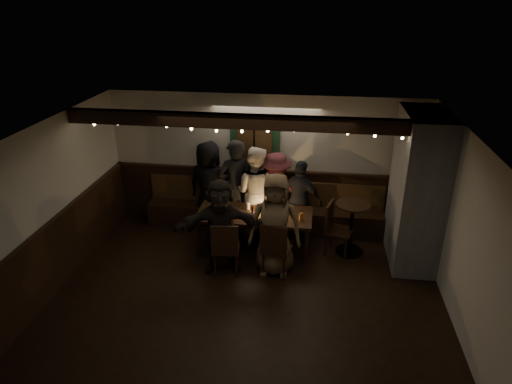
# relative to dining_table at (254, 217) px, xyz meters

# --- Properties ---
(room) EXTENTS (6.02, 5.01, 2.62)m
(room) POSITION_rel_dining_table_xyz_m (1.13, 0.02, 0.41)
(room) COLOR black
(room) RESTS_ON ground
(dining_table) EXTENTS (2.03, 0.87, 0.88)m
(dining_table) POSITION_rel_dining_table_xyz_m (0.00, 0.00, 0.00)
(dining_table) COLOR black
(dining_table) RESTS_ON ground
(chair_near_left) EXTENTS (0.48, 0.48, 0.96)m
(chair_near_left) POSITION_rel_dining_table_xyz_m (-0.35, -0.86, -0.12)
(chair_near_left) COLOR black
(chair_near_left) RESTS_ON ground
(chair_near_right) EXTENTS (0.52, 0.52, 0.98)m
(chair_near_right) POSITION_rel_dining_table_xyz_m (0.45, -0.80, -0.11)
(chair_near_right) COLOR black
(chair_near_right) RESTS_ON ground
(chair_end) EXTENTS (0.54, 0.54, 0.96)m
(chair_end) POSITION_rel_dining_table_xyz_m (1.41, 0.09, -0.12)
(chair_end) COLOR black
(chair_end) RESTS_ON ground
(high_top) EXTENTS (0.60, 0.60, 0.96)m
(high_top) POSITION_rel_dining_table_xyz_m (1.71, 0.14, -0.06)
(high_top) COLOR black
(high_top) RESTS_ON ground
(person_a) EXTENTS (0.97, 0.75, 1.75)m
(person_a) POSITION_rel_dining_table_xyz_m (-0.99, 0.78, 0.21)
(person_a) COLOR black
(person_a) RESTS_ON ground
(person_b) EXTENTS (0.80, 0.68, 1.87)m
(person_b) POSITION_rel_dining_table_xyz_m (-0.45, 0.62, 0.27)
(person_b) COLOR black
(person_b) RESTS_ON ground
(person_c) EXTENTS (0.93, 0.78, 1.74)m
(person_c) POSITION_rel_dining_table_xyz_m (-0.08, 0.64, 0.21)
(person_c) COLOR beige
(person_c) RESTS_ON ground
(person_d) EXTENTS (1.19, 0.96, 1.61)m
(person_d) POSITION_rel_dining_table_xyz_m (0.31, 0.73, 0.14)
(person_d) COLOR #451C21
(person_d) RESTS_ON ground
(person_e) EXTENTS (0.96, 0.70, 1.51)m
(person_e) POSITION_rel_dining_table_xyz_m (0.78, 0.64, 0.09)
(person_e) COLOR black
(person_e) RESTS_ON ground
(person_f) EXTENTS (1.58, 0.80, 1.63)m
(person_f) POSITION_rel_dining_table_xyz_m (-0.45, -0.70, 0.15)
(person_f) COLOR black
(person_f) RESTS_ON ground
(person_g) EXTENTS (0.86, 0.57, 1.75)m
(person_g) POSITION_rel_dining_table_xyz_m (0.43, -0.65, 0.21)
(person_g) COLOR brown
(person_g) RESTS_ON ground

